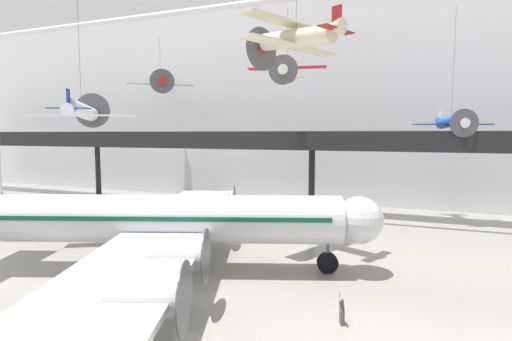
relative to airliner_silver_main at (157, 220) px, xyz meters
The scene contains 11 objects.
ground_plane 6.13m from the airliner_silver_main, 36.21° to the right, with size 260.00×260.00×0.00m, color gray.
hangar_back_wall 31.09m from the airliner_silver_main, 81.92° to the left, with size 140.00×3.00×24.67m.
mezzanine_walkway 22.62m from the airliner_silver_main, 79.18° to the left, with size 110.00×3.20×8.83m.
airliner_silver_main is the anchor object (origin of this frame).
suspended_plane_blue_trainer 29.33m from the airliner_silver_main, 51.34° to the left, with size 7.17×6.10×12.22m.
suspended_plane_silver_racer 30.59m from the airliner_silver_main, 124.08° to the left, with size 7.30×6.87×7.31m.
suspended_plane_cream_biplane 15.64m from the airliner_silver_main, 48.38° to the left, with size 7.85×9.02×7.34m.
suspended_plane_white_twin 11.05m from the airliner_silver_main, 163.16° to the left, with size 7.39×6.61×11.43m.
suspended_plane_red_highwing 21.20m from the airliner_silver_main, 80.95° to the left, with size 7.69×6.33×7.66m.
stanchion_barrier 11.99m from the airliner_silver_main, ahead, with size 0.36×0.36×1.08m.
info_sign_pedestal 12.49m from the airliner_silver_main, 13.33° to the right, with size 0.34×0.73×1.24m.
Camera 1 is at (10.40, -17.24, 8.59)m, focal length 28.00 mm.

